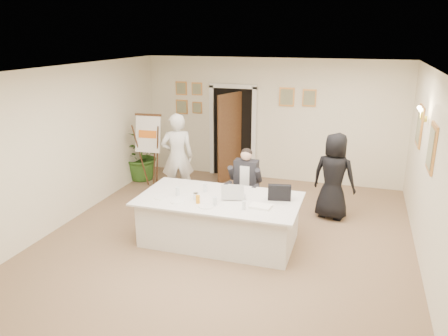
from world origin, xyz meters
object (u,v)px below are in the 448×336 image
laptop_bag (279,193)px  steel_jug (196,196)px  potted_palm (143,155)px  paper_stack (261,206)px  seated_man (245,184)px  flip_chart (151,154)px  standing_man (177,157)px  laptop (235,189)px  standing_woman (334,176)px  oj_glass (198,199)px  conference_table (219,220)px

laptop_bag → steel_jug: size_ratio=3.31×
potted_palm → paper_stack: size_ratio=3.73×
seated_man → flip_chart: 2.70m
potted_palm → steel_jug: size_ratio=10.93×
laptop_bag → standing_man: bearing=139.1°
flip_chart → potted_palm: bearing=136.0°
laptop → steel_jug: bearing=-172.1°
standing_woman → paper_stack: bearing=75.9°
paper_stack → steel_jug: (-1.06, -0.00, 0.04)m
seated_man → oj_glass: 1.43m
laptop_bag → paper_stack: bearing=-129.5°
laptop_bag → oj_glass: laptop_bag is taller
seated_man → standing_woman: 1.63m
paper_stack → laptop_bag: bearing=60.6°
paper_stack → oj_glass: (-0.97, -0.14, 0.05)m
potted_palm → standing_man: bearing=-35.4°
conference_table → standing_man: (-1.43, 1.62, 0.51)m
conference_table → potted_palm: bearing=137.0°
seated_man → oj_glass: size_ratio=10.48×
flip_chart → paper_stack: size_ratio=5.03×
flip_chart → standing_woman: size_ratio=1.00×
standing_woman → laptop_bag: standing_woman is taller
potted_palm → paper_stack: 4.37m
potted_palm → laptop: bearing=-39.6°
standing_woman → potted_palm: 4.50m
standing_man → oj_glass: bearing=95.6°
standing_man → laptop: (1.67, -1.53, 0.01)m
steel_jug → paper_stack: bearing=0.1°
flip_chart → laptop_bag: size_ratio=4.46×
conference_table → steel_jug: size_ratio=23.67×
flip_chart → standing_man: standing_man is taller
flip_chart → standing_man: (0.87, -0.52, 0.15)m
seated_man → oj_glass: (-0.41, -1.36, 0.16)m
conference_table → laptop_bag: (0.94, 0.20, 0.51)m
seated_man → conference_table: bearing=-103.3°
standing_woman → oj_glass: bearing=59.1°
laptop → seated_man: bearing=76.3°
oj_glass → flip_chart: bearing=129.9°
flip_chart → paper_stack: bearing=-37.5°
flip_chart → laptop_bag: bearing=-30.8°
paper_stack → conference_table: bearing=165.8°
standing_man → standing_woman: 3.13m
standing_man → conference_table: bearing=105.6°
flip_chart → laptop_bag: (3.25, -1.94, 0.15)m
laptop → conference_table: bearing=-176.9°
flip_chart → laptop: size_ratio=4.35×
seated_man → steel_jug: seated_man is taller
laptop → paper_stack: 0.58m
potted_palm → seated_man: bearing=-27.3°
standing_man → standing_woman: standing_man is taller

